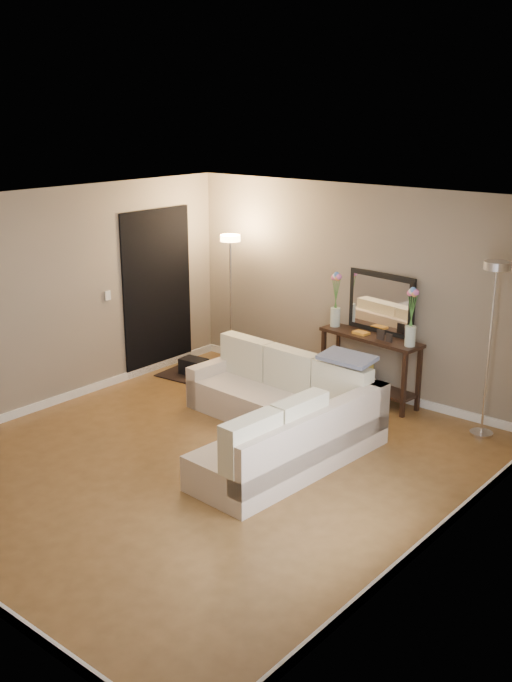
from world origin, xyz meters
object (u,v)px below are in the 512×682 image
Objects in this scene: floor_lamp_lit at (231,276)px; floor_lamp_unlit at (492,315)px; console_table at (364,362)px; sectional_sofa at (282,415)px.

floor_lamp_lit is 0.96× the size of floor_lamp_unlit.
console_table is 0.71× the size of floor_lamp_unlit.
floor_lamp_unlit reaches higher than floor_lamp_lit.
console_table is 1.85m from floor_lamp_unlit.
sectional_sofa is at bearing -35.42° from floor_lamp_lit.
console_table is at bearing 176.14° from floor_lamp_unlit.
floor_lamp_lit is (-1.97, -0.25, 0.85)m from console_table.
console_table is 0.74× the size of floor_lamp_lit.
console_table is at bearing 7.19° from floor_lamp_lit.
floor_lamp_lit is at bearing -172.81° from console_table.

